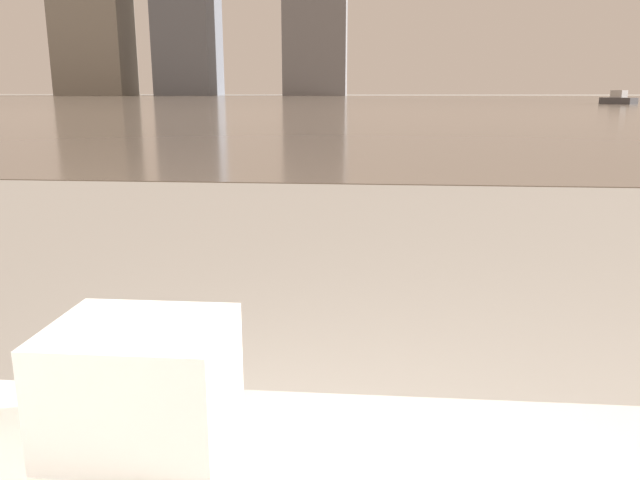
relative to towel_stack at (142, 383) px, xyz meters
name	(u,v)px	position (x,y,z in m)	size (l,w,h in m)	color
towel_stack	(142,383)	(0.00, 0.00, 0.00)	(0.22, 0.19, 0.16)	white
harbor_water	(373,101)	(0.06, 61.12, -0.64)	(180.00, 110.00, 0.01)	gray
harbor_boat_0	(618,99)	(18.14, 48.08, -0.29)	(2.17, 2.72, 0.99)	#4C4C51
skyline_tower_0	(92,27)	(-52.53, 117.12, 11.77)	(13.15, 8.85, 24.84)	gray
skyline_tower_1	(186,2)	(-34.41, 117.12, 15.95)	(10.27, 11.78, 33.20)	slate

